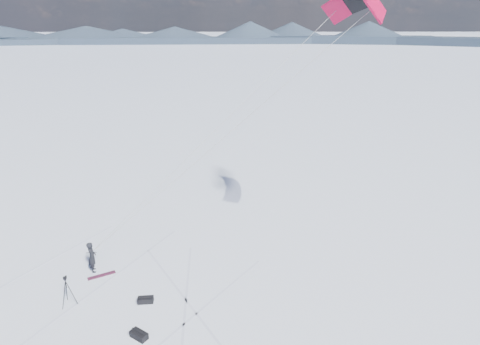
{
  "coord_description": "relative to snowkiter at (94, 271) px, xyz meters",
  "views": [
    {
      "loc": [
        6.52,
        -17.07,
        12.64
      ],
      "look_at": [
        7.46,
        2.66,
        5.39
      ],
      "focal_mm": 30.0,
      "sensor_mm": 36.0,
      "label": 1
    }
  ],
  "objects": [
    {
      "name": "ground",
      "position": [
        0.6,
        -2.06,
        0.0
      ],
      "size": [
        1800.0,
        1800.0,
        0.0
      ],
      "primitive_type": "plane",
      "color": "white"
    },
    {
      "name": "horizon_hills",
      "position": [
        0.6,
        -2.06,
        2.98
      ],
      "size": [
        704.0,
        704.0,
        8.0
      ],
      "color": "#182334",
      "rests_on": "ground"
    },
    {
      "name": "snow_tracks",
      "position": [
        -0.84,
        -2.38,
        0.0
      ],
      "size": [
        13.93,
        10.25,
        0.01
      ],
      "color": "silver",
      "rests_on": "ground"
    },
    {
      "name": "snowkiter",
      "position": [
        0.0,
        0.0,
        0.0
      ],
      "size": [
        0.63,
        0.75,
        1.76
      ],
      "primitive_type": "imported",
      "rotation": [
        0.0,
        0.0,
        1.94
      ],
      "color": "black",
      "rests_on": "ground"
    },
    {
      "name": "snowboard",
      "position": [
        0.55,
        -0.48,
        0.02
      ],
      "size": [
        1.42,
        0.88,
        0.04
      ],
      "primitive_type": "cube",
      "rotation": [
        0.0,
        0.0,
        0.46
      ],
      "color": "maroon",
      "rests_on": "ground"
    },
    {
      "name": "tripod",
      "position": [
        -0.35,
        -2.79,
        1.0
      ],
      "size": [
        0.64,
        0.74,
        1.56
      ],
      "rotation": [
        0.0,
        0.0,
        0.02
      ],
      "color": "black",
      "rests_on": "ground"
    },
    {
      "name": "gear_bag_a",
      "position": [
        3.31,
        -2.83,
        0.15
      ],
      "size": [
        0.76,
        0.39,
        0.33
      ],
      "rotation": [
        0.0,
        0.0,
        0.05
      ],
      "color": "black",
      "rests_on": "ground"
    },
    {
      "name": "gear_bag_b",
      "position": [
        3.43,
        -5.19,
        0.16
      ],
      "size": [
        0.87,
        0.78,
        0.36
      ],
      "rotation": [
        0.0,
        0.0,
        -0.63
      ],
      "color": "black",
      "rests_on": "ground"
    },
    {
      "name": "power_kite",
      "position": [
        13.66,
        1.17,
        13.55
      ],
      "size": [
        14.89,
        5.61,
        13.32
      ],
      "color": "#AC0933",
      "rests_on": "ground"
    }
  ]
}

